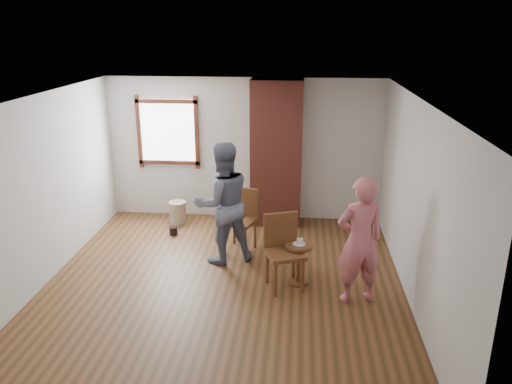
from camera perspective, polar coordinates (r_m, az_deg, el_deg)
ground at (r=7.08m, az=-3.83°, el=-10.86°), size 5.50×5.50×0.00m
room_shell at (r=6.97m, az=-3.84°, el=4.73°), size 5.04×5.52×2.62m
brick_chimney at (r=8.86m, az=2.34°, el=4.40°), size 0.90×0.50×2.60m
stoneware_crock at (r=9.27m, az=-8.93°, el=-2.30°), size 0.35×0.35×0.40m
dark_pot at (r=8.81m, az=-9.42°, el=-4.39°), size 0.18×0.18×0.14m
dining_chair_left at (r=8.01m, az=-1.66°, el=-2.74°), size 0.59×0.59×1.00m
dining_chair_right at (r=6.89m, az=3.11°, el=-6.29°), size 0.62×0.62×1.03m
side_table at (r=7.02m, az=4.90°, el=-7.41°), size 0.40×0.40×0.60m
cake_plate at (r=6.94m, az=4.94°, el=-5.92°), size 0.18×0.18×0.01m
cake_slice at (r=6.92m, az=5.03°, el=-5.67°), size 0.08×0.07×0.06m
man at (r=7.48m, az=-3.83°, el=-1.29°), size 1.13×1.04×1.87m
person_pink at (r=6.53m, az=11.75°, el=-5.46°), size 0.72×0.57×1.71m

